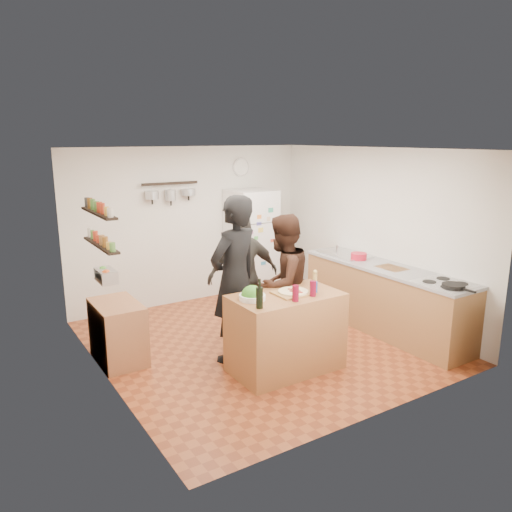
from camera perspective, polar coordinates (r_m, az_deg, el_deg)
room_shell at (r=6.63m, az=-1.33°, el=1.33°), size 4.20×4.20×4.20m
prep_island at (r=5.80m, az=3.41°, el=-8.70°), size 1.25×0.72×0.91m
pizza_board at (r=5.67m, az=4.25°, el=-4.25°), size 0.42×0.34×0.02m
pizza at (r=5.67m, az=4.26°, el=-4.06°), size 0.34×0.34×0.02m
salad_bowl at (r=5.45m, az=-0.43°, el=-4.73°), size 0.29×0.29×0.06m
wine_bottle at (r=5.17m, az=0.40°, el=-4.79°), size 0.07×0.07×0.22m
wine_glass_near at (r=5.41m, az=4.54°, el=-4.28°), size 0.07×0.07×0.18m
wine_glass_far at (r=5.60m, az=6.52°, el=-3.72°), size 0.07×0.07×0.17m
pepper_mill at (r=5.92m, az=6.75°, el=-2.79°), size 0.05×0.05×0.17m
salt_canister at (r=5.71m, az=6.64°, el=-3.59°), size 0.08×0.08×0.13m
person_left at (r=5.89m, az=-2.46°, el=-2.71°), size 0.84×0.67×2.01m
person_center at (r=6.19m, az=3.03°, el=-3.19°), size 1.01×0.90×1.74m
person_back at (r=6.62m, az=-1.48°, el=-2.23°), size 1.04×0.53×1.70m
counter_run at (r=7.17m, az=14.46°, el=-4.78°), size 0.63×2.63×0.90m
stove_top at (r=6.46m, az=20.80°, el=-2.99°), size 0.60×0.62×0.02m
skillet at (r=6.27m, az=21.64°, el=-3.22°), size 0.26×0.26×0.05m
sink at (r=7.63m, az=10.04°, el=0.17°), size 0.50×0.80×0.03m
cutting_board at (r=6.98m, az=15.24°, el=-1.38°), size 0.30×0.40×0.02m
red_bowl at (r=7.33m, az=11.66°, el=-0.03°), size 0.23×0.23×0.09m
fridge at (r=8.32m, az=-0.54°, el=1.38°), size 0.70×0.68×1.80m
wall_clock at (r=8.43m, az=-1.76°, el=10.12°), size 0.30×0.03×0.30m
spice_shelf_lower at (r=5.66m, az=-17.31°, el=1.21°), size 0.12×1.00×0.02m
spice_shelf_upper at (r=5.60m, az=-17.56°, el=4.71°), size 0.12×1.00×0.02m
produce_basket at (r=5.75m, az=-16.78°, el=-2.16°), size 0.18×0.35×0.14m
side_table at (r=6.27m, az=-15.50°, el=-8.37°), size 0.50×0.80×0.73m
pot_rack at (r=7.79m, az=-9.78°, el=8.18°), size 0.90×0.04×0.04m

